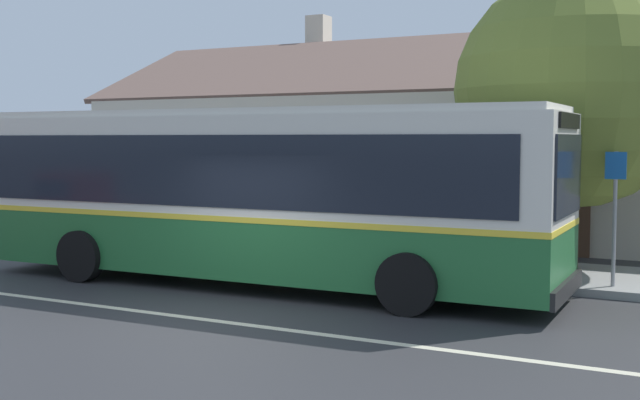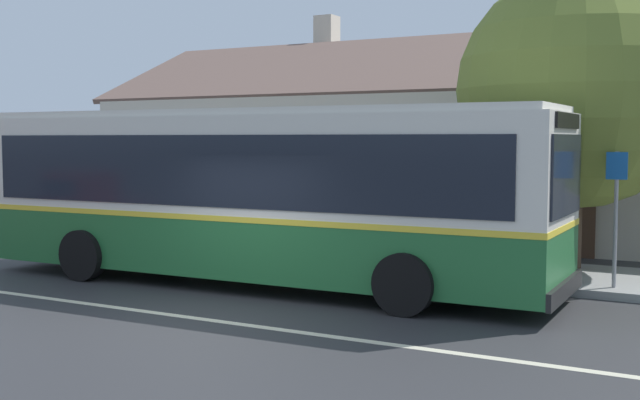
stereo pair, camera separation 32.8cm
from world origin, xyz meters
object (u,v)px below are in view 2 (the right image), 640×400
object	(u,v)px
transit_bus	(254,191)
bench_by_building	(127,224)
bench_down_street	(248,235)
bus_stop_sign	(616,203)
bike_rack	(43,214)
street_tree_primary	(576,97)

from	to	relation	value
transit_bus	bench_by_building	size ratio (longest dim) A/B	7.02
bench_down_street	bench_by_building	bearing A→B (deg)	172.04
transit_bus	bus_stop_sign	xyz separation A→B (m)	(6.19, 2.09, -0.13)
bike_rack	bench_down_street	bearing A→B (deg)	-4.91
transit_bus	bench_down_street	xyz separation A→B (m)	(-1.77, 2.40, -1.20)
bench_by_building	bench_down_street	size ratio (longest dim) A/B	0.89
street_tree_primary	bus_stop_sign	size ratio (longest dim) A/B	2.56
transit_bus	bike_rack	world-z (taller)	transit_bus
transit_bus	bus_stop_sign	bearing A→B (deg)	18.66
bench_by_building	bus_stop_sign	world-z (taller)	bus_stop_sign
bench_by_building	bike_rack	distance (m)	3.10
transit_bus	bench_by_building	xyz separation A→B (m)	(-5.93, 2.98, -1.21)
bench_by_building	street_tree_primary	bearing A→B (deg)	5.65
transit_bus	bench_by_building	distance (m)	6.74
street_tree_primary	transit_bus	bearing A→B (deg)	-141.24
bus_stop_sign	street_tree_primary	bearing A→B (deg)	119.66
bus_stop_sign	bike_rack	distance (m)	15.28
bus_stop_sign	bike_rack	xyz separation A→B (m)	(-15.22, 0.93, -0.96)
bench_by_building	bus_stop_sign	size ratio (longest dim) A/B	0.69
bench_by_building	bike_rack	world-z (taller)	bench_by_building
bench_down_street	bus_stop_sign	xyz separation A→B (m)	(7.96, -0.31, 1.06)
bench_down_street	bike_rack	size ratio (longest dim) A/B	1.60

